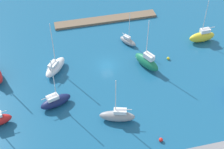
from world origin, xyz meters
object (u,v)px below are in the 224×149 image
at_px(sailboat_gray_east_end, 117,116).
at_px(sailboat_white_along_channel, 55,67).
at_px(sailboat_gray_center_basin, 128,41).
at_px(sailboat_navy_mid_basin, 55,101).
at_px(mooring_buoy_red, 161,140).
at_px(sailboat_green_lone_south, 147,61).
at_px(pier_dock, 106,20).
at_px(sailboat_yellow_far_south, 202,36).
at_px(mooring_buoy_yellow, 168,58).

bearing_deg(sailboat_gray_east_end, sailboat_white_along_channel, -42.27).
xyz_separation_m(sailboat_gray_center_basin, sailboat_navy_mid_basin, (18.88, 15.66, 0.30)).
height_order(sailboat_navy_mid_basin, mooring_buoy_red, sailboat_navy_mid_basin).
bearing_deg(mooring_buoy_red, sailboat_green_lone_south, -100.50).
relative_size(sailboat_gray_center_basin, sailboat_white_along_channel, 0.72).
bearing_deg(pier_dock, mooring_buoy_red, 91.54).
height_order(pier_dock, sailboat_yellow_far_south, sailboat_yellow_far_south).
bearing_deg(pier_dock, sailboat_white_along_channel, 47.97).
distance_m(sailboat_gray_center_basin, mooring_buoy_red, 28.56).
relative_size(pier_dock, sailboat_gray_center_basin, 3.07).
bearing_deg(sailboat_white_along_channel, sailboat_yellow_far_south, -48.97).
bearing_deg(mooring_buoy_red, pier_dock, -88.46).
bearing_deg(sailboat_navy_mid_basin, sailboat_gray_center_basin, 21.58).
bearing_deg(sailboat_white_along_channel, pier_dock, -5.09).
relative_size(pier_dock, sailboat_green_lone_south, 2.25).
bearing_deg(sailboat_yellow_far_south, sailboat_navy_mid_basin, 17.10).
relative_size(sailboat_yellow_far_south, mooring_buoy_yellow, 16.98).
height_order(sailboat_white_along_channel, sailboat_yellow_far_south, sailboat_white_along_channel).
relative_size(sailboat_green_lone_south, mooring_buoy_yellow, 18.11).
distance_m(pier_dock, sailboat_yellow_far_south, 24.81).
xyz_separation_m(pier_dock, sailboat_gray_center_basin, (-2.91, 10.88, 0.56)).
height_order(sailboat_white_along_channel, sailboat_green_lone_south, sailboat_white_along_channel).
bearing_deg(mooring_buoy_red, sailboat_gray_east_end, -45.73).
relative_size(sailboat_white_along_channel, sailboat_yellow_far_south, 1.08).
xyz_separation_m(sailboat_navy_mid_basin, sailboat_gray_east_end, (-10.75, 6.39, 0.04)).
relative_size(sailboat_green_lone_south, sailboat_yellow_far_south, 1.07).
xyz_separation_m(pier_dock, mooring_buoy_yellow, (-10.24, 18.64, 0.03)).
distance_m(sailboat_navy_mid_basin, mooring_buoy_yellow, 27.39).
distance_m(sailboat_yellow_far_south, sailboat_gray_east_end, 31.87).
bearing_deg(sailboat_gray_east_end, sailboat_gray_center_basin, -93.15).
height_order(sailboat_gray_center_basin, sailboat_green_lone_south, sailboat_green_lone_south).
xyz_separation_m(mooring_buoy_yellow, mooring_buoy_red, (9.18, 20.74, 0.04)).
xyz_separation_m(pier_dock, mooring_buoy_red, (-1.06, 39.38, 0.07)).
height_order(sailboat_green_lone_south, sailboat_navy_mid_basin, sailboat_green_lone_south).
distance_m(sailboat_white_along_channel, mooring_buoy_red, 27.87).
relative_size(sailboat_white_along_channel, sailboat_green_lone_south, 1.02).
bearing_deg(pier_dock, sailboat_navy_mid_basin, 58.96).
distance_m(sailboat_yellow_far_south, mooring_buoy_red, 31.92).
relative_size(pier_dock, sailboat_gray_east_end, 2.61).
bearing_deg(sailboat_yellow_far_south, mooring_buoy_red, 50.75).
xyz_separation_m(sailboat_green_lone_south, sailboat_gray_east_end, (9.91, 13.12, -0.32)).
distance_m(sailboat_yellow_far_south, mooring_buoy_yellow, 11.24).
xyz_separation_m(sailboat_yellow_far_south, mooring_buoy_red, (19.37, 25.35, -1.05)).
relative_size(sailboat_gray_center_basin, sailboat_green_lone_south, 0.74).
relative_size(sailboat_navy_mid_basin, mooring_buoy_yellow, 17.26).
relative_size(sailboat_gray_center_basin, sailboat_gray_east_end, 0.85).
bearing_deg(sailboat_yellow_far_south, sailboat_green_lone_south, 18.32).
relative_size(pier_dock, mooring_buoy_yellow, 40.84).
height_order(sailboat_gray_center_basin, mooring_buoy_red, sailboat_gray_center_basin).
distance_m(pier_dock, mooring_buoy_yellow, 21.27).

